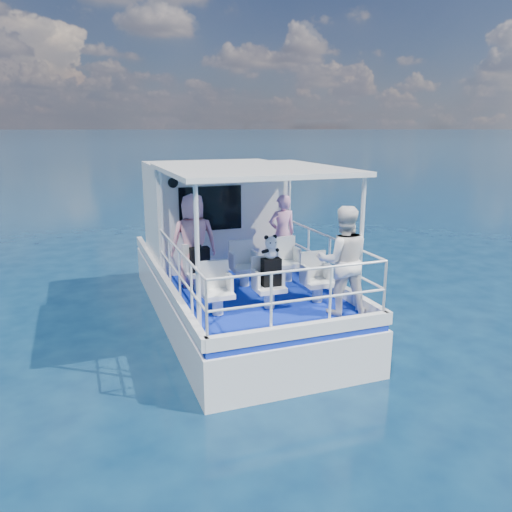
{
  "coord_description": "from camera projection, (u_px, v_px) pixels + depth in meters",
  "views": [
    {
      "loc": [
        -2.93,
        -8.48,
        3.85
      ],
      "look_at": [
        0.02,
        -0.4,
        1.63
      ],
      "focal_mm": 35.0,
      "sensor_mm": 36.0,
      "label": 1
    }
  ],
  "objects": [
    {
      "name": "seat_center_aft",
      "position": [
        269.0,
        297.0,
        8.37
      ],
      "size": [
        0.48,
        0.46,
        0.38
      ],
      "primitive_type": "cube",
      "color": "white",
      "rests_on": "deck"
    },
    {
      "name": "hull",
      "position": [
        233.0,
        315.0,
        10.55
      ],
      "size": [
        3.0,
        7.0,
        1.6
      ],
      "primitive_type": "cube",
      "color": "white",
      "rests_on": "ground"
    },
    {
      "name": "canopy",
      "position": [
        251.0,
        169.0,
        8.68
      ],
      "size": [
        3.0,
        3.2,
        0.08
      ],
      "primitive_type": "cube",
      "color": "white",
      "rests_on": "cabin"
    },
    {
      "name": "passenger_port_fwd",
      "position": [
        194.0,
        241.0,
        9.37
      ],
      "size": [
        0.69,
        0.52,
        1.77
      ],
      "primitive_type": "imported",
      "rotation": [
        0.0,
        0.0,
        3.07
      ],
      "color": "pink",
      "rests_on": "deck"
    },
    {
      "name": "passenger_stbd_fwd",
      "position": [
        282.0,
        234.0,
        10.35
      ],
      "size": [
        0.6,
        0.4,
        1.62
      ],
      "primitive_type": "imported",
      "rotation": [
        0.0,
        0.0,
        3.16
      ],
      "color": "#F29CC8",
      "rests_on": "deck"
    },
    {
      "name": "seat_stbd_aft",
      "position": [
        317.0,
        291.0,
        8.67
      ],
      "size": [
        0.48,
        0.46,
        0.38
      ],
      "primitive_type": "cube",
      "color": "white",
      "rests_on": "deck"
    },
    {
      "name": "panda",
      "position": [
        271.0,
        247.0,
        8.19
      ],
      "size": [
        0.25,
        0.21,
        0.39
      ],
      "primitive_type": null,
      "color": "white",
      "rests_on": "backpack_center"
    },
    {
      "name": "backpack_port",
      "position": [
        200.0,
        259.0,
        9.12
      ],
      "size": [
        0.34,
        0.19,
        0.45
      ],
      "primitive_type": "cube",
      "color": "black",
      "rests_on": "seat_port_fwd"
    },
    {
      "name": "canopy_posts",
      "position": [
        252.0,
        234.0,
        8.92
      ],
      "size": [
        2.77,
        2.97,
        2.2
      ],
      "color": "white",
      "rests_on": "deck"
    },
    {
      "name": "railings",
      "position": [
        258.0,
        271.0,
        8.77
      ],
      "size": [
        2.84,
        3.59,
        1.0
      ],
      "primitive_type": null,
      "color": "white",
      "rests_on": "deck"
    },
    {
      "name": "deck",
      "position": [
        232.0,
        276.0,
        10.34
      ],
      "size": [
        2.9,
        6.9,
        0.1
      ],
      "primitive_type": "cube",
      "color": "#0B209A",
      "rests_on": "hull"
    },
    {
      "name": "seat_center_fwd",
      "position": [
        244.0,
        276.0,
        9.55
      ],
      "size": [
        0.48,
        0.46,
        0.38
      ],
      "primitive_type": "cube",
      "color": "white",
      "rests_on": "deck"
    },
    {
      "name": "seat_stbd_fwd",
      "position": [
        287.0,
        271.0,
        9.85
      ],
      "size": [
        0.48,
        0.46,
        0.38
      ],
      "primitive_type": "cube",
      "color": "white",
      "rests_on": "deck"
    },
    {
      "name": "compact_camera",
      "position": [
        199.0,
        246.0,
        9.03
      ],
      "size": [
        0.09,
        0.06,
        0.06
      ],
      "primitive_type": "cube",
      "color": "black",
      "rests_on": "backpack_port"
    },
    {
      "name": "cabin",
      "position": [
        214.0,
        212.0,
        11.24
      ],
      "size": [
        2.85,
        2.0,
        2.2
      ],
      "primitive_type": "cube",
      "color": "white",
      "rests_on": "deck"
    },
    {
      "name": "backpack_center",
      "position": [
        271.0,
        272.0,
        8.29
      ],
      "size": [
        0.31,
        0.18,
        0.47
      ],
      "primitive_type": "cube",
      "color": "black",
      "rests_on": "seat_center_aft"
    },
    {
      "name": "passenger_stbd_aft",
      "position": [
        343.0,
        261.0,
        7.97
      ],
      "size": [
        1.02,
        0.9,
        1.77
      ],
      "primitive_type": "imported",
      "rotation": [
        0.0,
        0.0,
        2.83
      ],
      "color": "white",
      "rests_on": "deck"
    },
    {
      "name": "seat_port_fwd",
      "position": [
        199.0,
        281.0,
        9.26
      ],
      "size": [
        0.48,
        0.46,
        0.38
      ],
      "primitive_type": "cube",
      "color": "white",
      "rests_on": "deck"
    },
    {
      "name": "seat_port_aft",
      "position": [
        218.0,
        303.0,
        8.07
      ],
      "size": [
        0.48,
        0.46,
        0.38
      ],
      "primitive_type": "cube",
      "color": "white",
      "rests_on": "deck"
    },
    {
      "name": "ground",
      "position": [
        248.0,
        333.0,
        9.65
      ],
      "size": [
        2000.0,
        2000.0,
        0.0
      ],
      "primitive_type": "plane",
      "color": "#08203D",
      "rests_on": "ground"
    }
  ]
}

